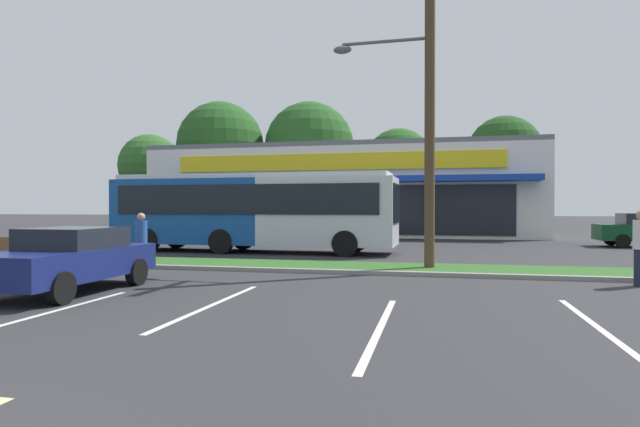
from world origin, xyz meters
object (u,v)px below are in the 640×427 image
Objects in this scene: city_bus at (253,210)px; car_2 at (176,227)px; bus_stop_bench at (17,251)px; car_4 at (69,259)px; car_3 at (342,229)px; pedestrian_near_bench at (141,242)px; car_0 at (257,227)px; utility_pole at (425,98)px.

city_bus is 10.04m from car_2.
car_4 is (4.83, -3.78, 0.23)m from bus_stop_bench.
bus_stop_bench is 0.37× the size of car_3.
pedestrian_near_bench reaches higher than car_3.
pedestrian_near_bench is at bearing -84.37° from car_0.
car_2 is 1.07× the size of car_3.
car_4 is at bearing -90.70° from city_bus.
bus_stop_bench is 4.39m from pedestrian_near_bench.
car_3 is at bearing -101.11° from pedestrian_near_bench.
car_2 is at bearing -62.47° from pedestrian_near_bench.
utility_pole is 5.52× the size of pedestrian_near_bench.
utility_pole is 2.26× the size of car_4.
car_3 is at bearing 170.13° from car_4.
city_bus is at bearing -112.03° from car_3.
car_3 is (9.79, -0.49, 0.00)m from car_2.
city_bus is 2.64× the size of car_2.
car_0 reaches higher than car_4.
car_0 is at bearing -81.19° from pedestrian_near_bench.
bus_stop_bench is 6.14m from car_4.
car_4 is (-0.38, -10.72, -1.03)m from city_bus.
utility_pole is at bearing -34.27° from city_bus.
utility_pole is at bearing -163.08° from pedestrian_near_bench.
car_3 is (7.82, 13.39, 0.24)m from bus_stop_bench.
car_0 is (-9.36, 11.87, -4.28)m from utility_pole.
city_bus is at bearing -93.56° from pedestrian_near_bench.
car_2 is 15.39m from pedestrian_near_bench.
car_2 reaches higher than car_3.
city_bus is (-7.17, 5.13, -3.30)m from utility_pole.
pedestrian_near_bench reaches higher than car_0.
city_bus reaches higher than car_0.
car_3 is 2.50× the size of pedestrian_near_bench.
utility_pole is 2.24× the size of car_0.
utility_pole is at bearing -68.52° from car_3.
car_4 is at bearing -84.04° from car_0.
car_2 is (-7.18, 6.94, -1.02)m from city_bus.
car_2 is (-1.97, 13.88, 0.24)m from bus_stop_bench.
bus_stop_bench is 0.38× the size of car_4.
car_0 is 4.99m from car_2.
pedestrian_near_bench is at bearing -166.26° from utility_pole.
car_0 is at bearing 109.38° from city_bus.
car_0 is 2.47× the size of pedestrian_near_bench.
car_4 is at bearing -99.87° from car_3.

